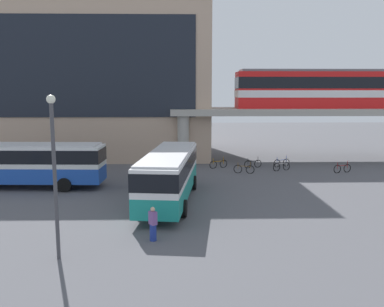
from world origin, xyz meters
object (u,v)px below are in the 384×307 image
Objects in this scene: station_building at (69,78)px; pedestrian_at_kerb at (145,169)px; train at (328,89)px; bicycle_brown at (244,169)px; bicycle_black at (253,164)px; bicycle_blue at (282,163)px; bicycle_silver at (282,167)px; bicycle_orange at (218,164)px; pedestrian_walking_across at (153,225)px; bus_secondary at (26,161)px; bicycle_red at (342,168)px; bus_main at (169,171)px.

pedestrian_at_kerb is (9.39, -13.66, -7.57)m from station_building.
bicycle_brown is at bearing -143.42° from train.
train is 10.79× the size of bicycle_black.
bicycle_blue is (3.98, 3.06, 0.00)m from bicycle_brown.
pedestrian_at_kerb is at bearing -164.95° from bicycle_silver.
bicycle_orange is 1.03× the size of pedestrian_walking_across.
bicycle_black is 20.10m from pedestrian_walking_across.
bus_secondary reaches higher than pedestrian_at_kerb.
bicycle_black is (1.21, 2.56, 0.00)m from bicycle_brown.
bicycle_red is 1.06× the size of pedestrian_walking_across.
bicycle_silver and bicycle_blue have the same top height.
pedestrian_walking_across is at bearing -113.14° from bicycle_black.
pedestrian_at_kerb is (-9.49, -4.63, 0.46)m from bicycle_black.
bicycle_blue and bicycle_black have the same top height.
bus_main is 13.87m from bicycle_black.
bicycle_brown is at bearing 13.99° from pedestrian_at_kerb.
bus_secondary is at bearing -163.26° from bicycle_silver.
bicycle_black is at bearing 22.87° from bus_secondary.
bicycle_silver is 19.84m from pedestrian_walking_across.
pedestrian_walking_across is (-4.72, -18.40, 0.40)m from bicycle_orange.
bicycle_black is (17.74, 7.48, -1.63)m from bus_secondary.
train is 22.92m from bus_main.
bicycle_blue is 13.30m from pedestrian_at_kerb.
bicycle_orange is 0.97× the size of pedestrian_at_kerb.
bicycle_red is (4.55, -2.98, 0.00)m from bicycle_blue.
bicycle_silver is (21.18, -10.49, -8.03)m from station_building.
station_building reaches higher than train.
bicycle_silver is 5.13m from bicycle_red.
bicycle_brown is at bearing -115.24° from bicycle_black.
station_building reaches higher than bicycle_brown.
bicycle_brown is at bearing -142.42° from bicycle_blue.
bicycle_brown and bicycle_black have the same top height.
bus_secondary is at bearing -168.71° from bicycle_red.
bus_secondary is at bearing -153.02° from bicycle_orange.
pedestrian_walking_across is at bearing -112.80° from bicycle_brown.
station_building is 22.62m from bicycle_brown.
bicycle_black is (-2.30, 1.46, 0.00)m from bicycle_silver.
bus_secondary reaches higher than bicycle_red.
pedestrian_at_kerb is (-11.79, -3.17, 0.46)m from bicycle_silver.
train is 11.04× the size of bicycle_blue.
bus_main reaches higher than bicycle_orange.
station_building is 24.63m from bicycle_blue.
station_building is 18.69× the size of pedestrian_walking_across.
bicycle_blue is (20.51, 7.98, -1.63)m from bus_secondary.
train reaches higher than bicycle_black.
bicycle_red is 0.99× the size of pedestrian_at_kerb.
station_building is 17.69× the size of bicycle_red.
station_building is 17.58× the size of pedestrian_at_kerb.
pedestrian_walking_across is at bearing -83.43° from pedestrian_at_kerb.
bus_main is at bearing -147.86° from bicycle_red.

